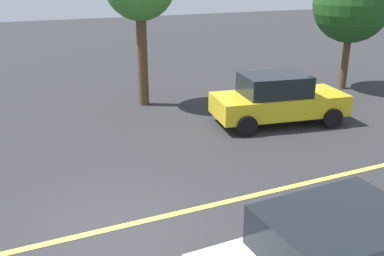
% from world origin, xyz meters
% --- Properties ---
extents(ground_plane, '(80.00, 80.00, 0.00)m').
position_xyz_m(ground_plane, '(0.00, 0.00, 0.00)').
color(ground_plane, '#2D2D30').
extents(lane_marking_centre, '(28.00, 0.16, 0.01)m').
position_xyz_m(lane_marking_centre, '(3.00, 0.00, 0.01)').
color(lane_marking_centre, '#E0D14C').
extents(car_yellow_mid_road, '(4.47, 2.49, 1.63)m').
position_xyz_m(car_yellow_mid_road, '(6.39, 3.89, 0.81)').
color(car_yellow_mid_road, gold).
rests_on(car_yellow_mid_road, ground_plane).
extents(tree_left_verge, '(3.09, 3.09, 5.02)m').
position_xyz_m(tree_left_verge, '(11.53, 6.49, 3.46)').
color(tree_left_verge, '#513823').
rests_on(tree_left_verge, ground_plane).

